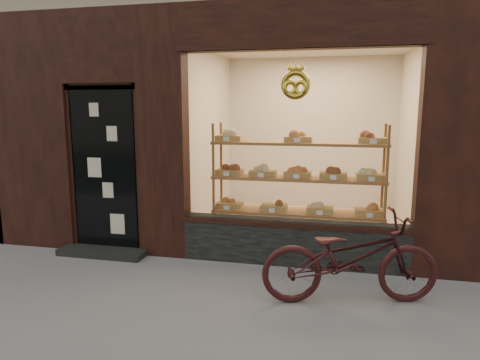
# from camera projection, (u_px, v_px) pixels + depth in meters

# --- Properties ---
(ground) EXTENTS (90.00, 90.00, 0.00)m
(ground) POSITION_uv_depth(u_px,v_px,m) (207.00, 356.00, 3.32)
(ground) COLOR slate
(display_shelf) EXTENTS (2.20, 0.45, 1.70)m
(display_shelf) POSITION_uv_depth(u_px,v_px,m) (297.00, 190.00, 5.53)
(display_shelf) COLOR brown
(display_shelf) RESTS_ON ground
(bicycle) EXTENTS (1.82, 0.99, 0.91)m
(bicycle) POSITION_uv_depth(u_px,v_px,m) (350.00, 258.00, 4.17)
(bicycle) COLOR black
(bicycle) RESTS_ON ground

